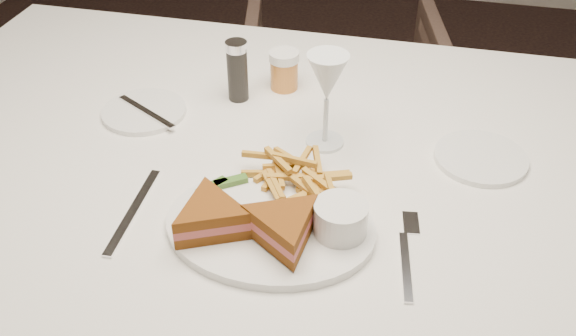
# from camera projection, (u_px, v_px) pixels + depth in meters

# --- Properties ---
(table) EXTENTS (1.63, 1.09, 0.75)m
(table) POSITION_uv_depth(u_px,v_px,m) (294.00, 319.00, 1.31)
(table) COLOR white
(table) RESTS_ON ground
(chair_far) EXTENTS (0.74, 0.71, 0.64)m
(chair_far) POSITION_uv_depth(u_px,v_px,m) (341.00, 102.00, 2.09)
(chair_far) COLOR #4C382F
(chair_far) RESTS_ON ground
(table_setting) EXTENTS (0.79, 0.64, 0.18)m
(table_setting) POSITION_uv_depth(u_px,v_px,m) (285.00, 173.00, 1.02)
(table_setting) COLOR white
(table_setting) RESTS_ON table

